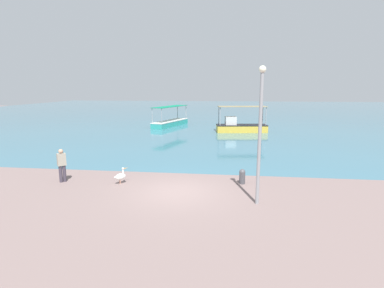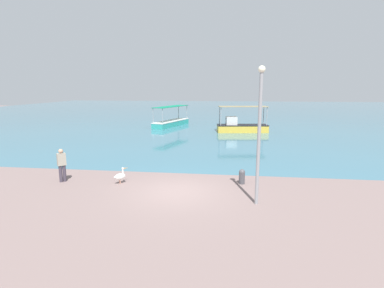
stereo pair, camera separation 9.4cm
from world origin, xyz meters
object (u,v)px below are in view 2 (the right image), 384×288
at_px(fisherman_standing, 62,164).
at_px(pelican, 120,176).
at_px(mooring_bollard, 242,176).
at_px(fishing_boat_near_left, 241,126).
at_px(fishing_boat_far_left, 171,122).
at_px(lamp_post, 259,129).

bearing_deg(fisherman_standing, pelican, 1.43).
distance_m(mooring_bollard, fisherman_standing, 9.02).
height_order(mooring_bollard, fisherman_standing, fisherman_standing).
xyz_separation_m(fishing_boat_near_left, fishing_boat_far_left, (-8.40, 4.16, -0.14)).
distance_m(fishing_boat_near_left, lamp_post, 20.40).
bearing_deg(fishing_boat_far_left, mooring_bollard, -70.22).
bearing_deg(fishing_boat_far_left, pelican, -85.23).
relative_size(pelican, lamp_post, 0.15).
distance_m(fishing_boat_far_left, fisherman_standing, 22.67).
xyz_separation_m(fishing_boat_far_left, mooring_bollard, (7.86, -21.84, -0.12)).
relative_size(mooring_bollard, fisherman_standing, 0.44).
xyz_separation_m(fishing_boat_near_left, mooring_bollard, (-0.54, -17.69, -0.25)).
bearing_deg(fishing_boat_near_left, pelican, -109.48).
height_order(pelican, mooring_bollard, pelican).
distance_m(fishing_boat_near_left, fisherman_standing, 20.79).
bearing_deg(fishing_boat_far_left, fishing_boat_near_left, -26.34).
bearing_deg(fisherman_standing, fishing_boat_near_left, 62.79).
xyz_separation_m(fishing_boat_far_left, lamp_post, (8.35, -24.41, 2.60)).
bearing_deg(lamp_post, fishing_boat_far_left, 108.89).
xyz_separation_m(fishing_boat_near_left, lamp_post, (-0.04, -20.25, 2.46)).
xyz_separation_m(mooring_bollard, fisherman_standing, (-8.97, -0.80, 0.51)).
relative_size(pelican, mooring_bollard, 1.08).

